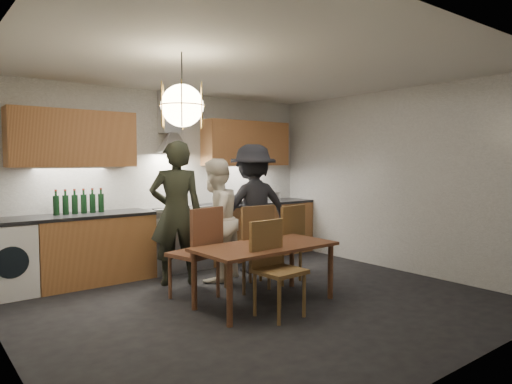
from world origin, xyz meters
TOP-DOWN VIEW (x-y plane):
  - ground at (0.00, 0.00)m, footprint 5.00×5.00m
  - room_shell at (0.00, 0.00)m, footprint 5.02×4.52m
  - counter_run at (0.02, 1.95)m, footprint 5.00×0.62m
  - range_stove at (0.00, 1.94)m, footprint 0.90×0.60m
  - wall_fixtures at (0.00, 2.07)m, footprint 4.30×0.54m
  - pendant_lamp at (-1.00, -0.10)m, footprint 0.43×0.43m
  - dining_table at (-0.00, -0.12)m, footprint 1.58×0.81m
  - chair_back_left at (-0.49, 0.46)m, footprint 0.58×0.58m
  - chair_back_mid at (0.20, 0.38)m, footprint 0.47×0.47m
  - chair_back_right at (0.78, 0.41)m, footprint 0.53×0.53m
  - chair_front at (-0.15, -0.44)m, footprint 0.46×0.46m
  - person_left at (-0.39, 1.21)m, footprint 0.78×0.66m
  - person_mid at (0.10, 1.06)m, footprint 0.96×0.88m
  - person_right at (0.81, 1.16)m, footprint 1.28×0.88m
  - mixing_bowl at (1.11, 1.87)m, footprint 0.34×0.34m
  - stock_pot at (1.90, 1.97)m, footprint 0.21×0.21m
  - wine_bottles at (-1.34, 2.03)m, footprint 0.64×0.08m

SIDE VIEW (x-z plane):
  - ground at x=0.00m, z-range 0.00..0.00m
  - range_stove at x=0.00m, z-range -0.02..0.90m
  - counter_run at x=0.02m, z-range 0.00..0.90m
  - chair_front at x=-0.15m, z-range 0.07..1.04m
  - chair_back_right at x=0.78m, z-range 0.07..1.08m
  - dining_table at x=0.00m, z-range 0.25..0.91m
  - chair_back_mid at x=0.20m, z-range 0.08..1.12m
  - chair_back_left at x=-0.49m, z-range 0.08..1.14m
  - person_mid at x=0.10m, z-range 0.00..1.61m
  - person_right at x=0.81m, z-range 0.00..1.81m
  - person_left at x=-0.39m, z-range 0.00..1.83m
  - mixing_bowl at x=1.11m, z-range 0.90..0.97m
  - stock_pot at x=1.90m, z-range 0.90..1.03m
  - wine_bottles at x=-1.34m, z-range 0.90..1.22m
  - room_shell at x=0.00m, z-range 0.40..3.01m
  - wall_fixtures at x=0.00m, z-range 1.32..2.42m
  - pendant_lamp at x=-1.00m, z-range 1.75..2.45m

